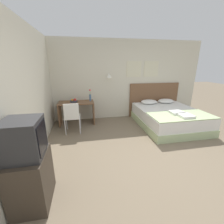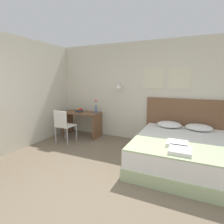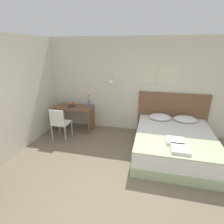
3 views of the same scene
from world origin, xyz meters
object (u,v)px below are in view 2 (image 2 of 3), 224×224
(pillow_left, at_px, (169,124))
(desk_chair, at_px, (63,124))
(throw_blanket, at_px, (179,149))
(headboard, at_px, (184,123))
(fruit_bowl, at_px, (79,111))
(folded_towel_mid_bed, at_px, (180,150))
(pillow_right, at_px, (199,127))
(bed, at_px, (180,152))
(desk, at_px, (82,119))
(folded_towel_near_foot, at_px, (177,144))
(flower_vase, at_px, (96,108))

(pillow_left, relative_size, desk_chair, 0.64)
(pillow_left, xyz_separation_m, throw_blanket, (0.32, -1.38, -0.06))
(headboard, distance_m, fruit_bowl, 2.90)
(folded_towel_mid_bed, bearing_deg, pillow_right, 78.60)
(throw_blanket, distance_m, fruit_bowl, 3.17)
(bed, xyz_separation_m, pillow_left, (-0.32, 0.77, 0.34))
(pillow_left, bearing_deg, desk, -179.02)
(throw_blanket, xyz_separation_m, fruit_bowl, (-2.88, 1.32, 0.22))
(folded_towel_near_foot, distance_m, folded_towel_mid_bed, 0.30)
(pillow_right, bearing_deg, throw_blanket, -103.21)
(desk, height_order, fruit_bowl, fruit_bowl)
(folded_towel_near_foot, bearing_deg, desk_chair, 170.67)
(pillow_left, height_order, flower_vase, flower_vase)
(desk, relative_size, fruit_bowl, 4.93)
(headboard, relative_size, pillow_left, 3.30)
(bed, xyz_separation_m, desk_chair, (-2.91, 0.01, 0.26))
(bed, distance_m, flower_vase, 2.56)
(pillow_left, xyz_separation_m, folded_towel_mid_bed, (0.34, -1.52, -0.02))
(throw_blanket, relative_size, flower_vase, 4.49)
(headboard, xyz_separation_m, fruit_bowl, (-2.88, -0.35, 0.16))
(pillow_left, height_order, folded_towel_mid_bed, pillow_left)
(headboard, distance_m, pillow_left, 0.44)
(folded_towel_mid_bed, bearing_deg, flower_vase, 146.79)
(bed, height_order, pillow_left, pillow_left)
(pillow_right, bearing_deg, desk_chair, -166.73)
(headboard, bearing_deg, folded_towel_mid_bed, -89.49)
(bed, distance_m, headboard, 1.12)
(throw_blanket, bearing_deg, headboard, 90.00)
(pillow_right, xyz_separation_m, desk, (-3.13, -0.04, -0.10))
(flower_vase, bearing_deg, desk_chair, -124.73)
(throw_blanket, bearing_deg, flower_vase, 149.15)
(flower_vase, bearing_deg, pillow_left, -0.87)
(throw_blanket, distance_m, desk_chair, 2.97)
(bed, bearing_deg, pillow_left, 112.71)
(folded_towel_near_foot, bearing_deg, headboard, 88.15)
(folded_towel_mid_bed, height_order, flower_vase, flower_vase)
(pillow_left, relative_size, flower_vase, 1.50)
(bed, xyz_separation_m, desk, (-2.81, 0.73, 0.24))
(pillow_left, distance_m, folded_towel_mid_bed, 1.56)
(folded_towel_near_foot, distance_m, fruit_bowl, 3.07)
(headboard, relative_size, desk_chair, 2.12)
(folded_towel_near_foot, height_order, desk_chair, desk_chair)
(fruit_bowl, bearing_deg, folded_towel_near_foot, -22.62)
(pillow_right, relative_size, folded_towel_mid_bed, 1.63)
(bed, distance_m, folded_towel_mid_bed, 0.82)
(fruit_bowl, bearing_deg, flower_vase, 9.11)
(fruit_bowl, bearing_deg, desk_chair, -92.37)
(bed, xyz_separation_m, pillow_right, (0.32, 0.77, 0.34))
(folded_towel_near_foot, bearing_deg, throw_blanket, -71.28)
(throw_blanket, height_order, fruit_bowl, fruit_bowl)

